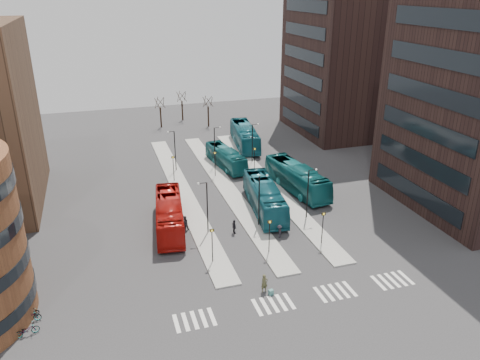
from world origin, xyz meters
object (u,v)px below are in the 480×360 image
object	(u,v)px
suitcase	(271,292)
bicycle_far	(29,316)
teal_bus_b	(226,158)
commuter_b	(234,227)
traveller	(264,283)
commuter_a	(185,223)
teal_bus_a	(264,197)
teal_bus_d	(245,136)
bicycle_mid	(30,314)
bicycle_near	(27,330)
commuter_c	(279,231)
red_bus	(169,214)
teal_bus_c	(297,178)

from	to	relation	value
suitcase	bicycle_far	distance (m)	20.45
teal_bus_b	commuter_b	distance (m)	20.86
traveller	bicycle_far	size ratio (longest dim) A/B	0.93
commuter_b	commuter_a	bearing A→B (deg)	60.51
teal_bus_a	commuter_b	distance (m)	6.93
teal_bus_b	commuter_b	xyz separation A→B (m)	(-4.77, -20.30, -0.66)
teal_bus_d	commuter_b	bearing A→B (deg)	-102.29
suitcase	bicycle_mid	size ratio (longest dim) A/B	0.32
teal_bus_a	bicycle_near	distance (m)	29.92
bicycle_mid	bicycle_far	bearing A→B (deg)	158.20
commuter_c	bicycle_mid	distance (m)	25.66
red_bus	traveller	world-z (taller)	red_bus
suitcase	teal_bus_d	bearing A→B (deg)	62.37
traveller	teal_bus_b	bearing A→B (deg)	73.37
suitcase	teal_bus_b	bearing A→B (deg)	68.40
commuter_b	bicycle_near	xyz separation A→B (m)	(-20.40, -10.95, -0.34)
teal_bus_a	bicycle_far	bearing A→B (deg)	-144.54
teal_bus_b	teal_bus_d	size ratio (longest dim) A/B	0.81
suitcase	traveller	xyz separation A→B (m)	(-0.41, 0.62, 0.63)
commuter_b	teal_bus_b	bearing A→B (deg)	-18.24
teal_bus_c	traveller	world-z (taller)	teal_bus_c
bicycle_near	teal_bus_b	bearing A→B (deg)	-53.84
teal_bus_d	bicycle_near	world-z (taller)	teal_bus_d
commuter_c	teal_bus_a	bearing A→B (deg)	-172.08
suitcase	bicycle_mid	world-z (taller)	bicycle_mid
teal_bus_a	teal_bus_c	world-z (taller)	teal_bus_c
suitcase	bicycle_far	size ratio (longest dim) A/B	0.27
teal_bus_b	commuter_a	distance (m)	20.52
commuter_a	commuter_c	bearing A→B (deg)	131.18
commuter_a	commuter_b	xyz separation A→B (m)	(5.11, -2.33, -0.06)
teal_bus_b	teal_bus_d	bearing A→B (deg)	47.82
red_bus	teal_bus_d	bearing A→B (deg)	63.61
teal_bus_a	red_bus	bearing A→B (deg)	-167.71
suitcase	teal_bus_a	world-z (taller)	teal_bus_a
teal_bus_c	bicycle_near	xyz separation A→B (m)	(-31.85, -19.88, -1.31)
red_bus	teal_bus_c	bearing A→B (deg)	24.52
commuter_a	teal_bus_a	bearing A→B (deg)	169.36
suitcase	bicycle_mid	distance (m)	20.50
teal_bus_a	commuter_a	xyz separation A→B (m)	(-10.32, -2.16, -0.89)
teal_bus_b	traveller	bearing A→B (deg)	-107.83
teal_bus_d	commuter_c	xyz separation A→B (m)	(-6.12, -31.31, -1.08)
commuter_a	red_bus	bearing A→B (deg)	-58.90
red_bus	commuter_c	world-z (taller)	red_bus
teal_bus_b	bicycle_mid	bearing A→B (deg)	-139.10
suitcase	commuter_c	size ratio (longest dim) A/B	0.33
suitcase	teal_bus_d	distance (m)	42.10
teal_bus_a	traveller	distance (m)	16.69
suitcase	commuter_a	bearing A→B (deg)	96.54
teal_bus_d	bicycle_far	xyz separation A→B (m)	(-30.95, -38.11, -1.34)
traveller	suitcase	bearing A→B (deg)	-63.96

